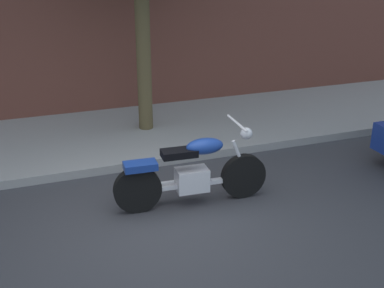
% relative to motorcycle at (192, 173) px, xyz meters
% --- Properties ---
extents(ground_plane, '(60.00, 60.00, 0.00)m').
position_rel_motorcycle_xyz_m(ground_plane, '(-0.56, -0.38, -0.47)').
color(ground_plane, '#38383D').
extents(sidewalk, '(24.34, 2.96, 0.14)m').
position_rel_motorcycle_xyz_m(sidewalk, '(-0.56, 2.85, -0.40)').
color(sidewalk, '#959595').
rests_on(sidewalk, ground).
extents(motorcycle, '(2.18, 0.70, 1.15)m').
position_rel_motorcycle_xyz_m(motorcycle, '(0.00, 0.00, 0.00)').
color(motorcycle, black).
rests_on(motorcycle, ground).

